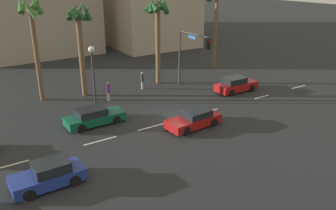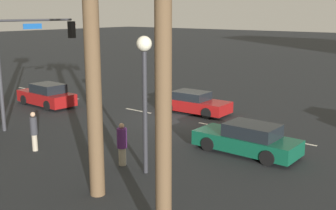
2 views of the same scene
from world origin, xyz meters
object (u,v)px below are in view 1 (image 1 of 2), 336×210
object	(u,v)px
pedestrian_1	(108,91)
palm_tree_1	(80,28)
pedestrian_0	(142,80)
palm_tree_0	(217,6)
building_2	(35,8)
car_2	(49,175)
palm_tree_3	(32,22)
palm_tree_2	(158,21)
car_1	(236,85)
car_5	(94,117)
streetlamp	(93,63)
traffic_signal	(190,50)
car_4	(194,119)

from	to	relation	value
pedestrian_1	palm_tree_1	distance (m)	6.14
pedestrian_0	palm_tree_0	distance (m)	13.50
pedestrian_0	palm_tree_1	distance (m)	7.85
pedestrian_1	building_2	distance (m)	25.08
palm_tree_0	building_2	distance (m)	25.99
car_2	palm_tree_0	world-z (taller)	palm_tree_0
palm_tree_3	palm_tree_2	bearing A→B (deg)	-7.74
car_1	palm_tree_0	distance (m)	11.49
car_5	palm_tree_1	distance (m)	9.22
car_2	palm_tree_0	size ratio (longest dim) A/B	0.40
palm_tree_1	car_5	bearing A→B (deg)	-106.06
pedestrian_0	streetlamp	bearing A→B (deg)	-168.51
car_2	palm_tree_1	distance (m)	16.25
car_1	pedestrian_0	distance (m)	9.35
traffic_signal	pedestrian_0	world-z (taller)	traffic_signal
car_1	pedestrian_0	size ratio (longest dim) A/B	2.47
car_2	palm_tree_3	xyz separation A→B (m)	(3.55, 14.37, 6.46)
streetlamp	pedestrian_0	bearing A→B (deg)	11.49
palm_tree_3	streetlamp	bearing A→B (deg)	-43.43
pedestrian_0	palm_tree_3	distance (m)	11.41
car_5	streetlamp	xyz separation A→B (m)	(1.96, 4.43, 3.09)
pedestrian_1	palm_tree_0	size ratio (longest dim) A/B	0.18
car_4	traffic_signal	size ratio (longest dim) A/B	0.76
palm_tree_1	palm_tree_3	distance (m)	3.99
streetlamp	palm_tree_0	xyz separation A→B (m)	(17.15, 3.53, 3.71)
palm_tree_1	palm_tree_2	size ratio (longest dim) A/B	0.99
car_2	building_2	bearing A→B (deg)	75.62
streetlamp	car_1	bearing A→B (deg)	-20.15
palm_tree_1	palm_tree_3	bearing A→B (deg)	164.66
traffic_signal	car_2	bearing A→B (deg)	-150.78
traffic_signal	palm_tree_0	size ratio (longest dim) A/B	0.60
car_4	car_2	bearing A→B (deg)	-171.57
pedestrian_0	pedestrian_1	size ratio (longest dim) A/B	1.01
streetlamp	building_2	world-z (taller)	building_2
building_2	palm_tree_0	bearing A→B (deg)	-53.42
pedestrian_0	pedestrian_1	bearing A→B (deg)	-164.93
car_5	palm_tree_0	bearing A→B (deg)	22.61
car_4	palm_tree_2	bearing A→B (deg)	71.15
car_2	palm_tree_0	bearing A→B (deg)	30.42
car_1	pedestrian_1	distance (m)	12.49
car_4	palm_tree_3	world-z (taller)	palm_tree_3
palm_tree_1	building_2	world-z (taller)	building_2
car_2	car_4	size ratio (longest dim) A/B	0.89
traffic_signal	pedestrian_1	world-z (taller)	traffic_signal
streetlamp	pedestrian_0	distance (m)	6.31
building_2	palm_tree_2	bearing A→B (deg)	-74.32
pedestrian_0	palm_tree_2	world-z (taller)	palm_tree_2
car_1	building_2	world-z (taller)	building_2
traffic_signal	palm_tree_1	bearing A→B (deg)	157.43
car_2	palm_tree_2	bearing A→B (deg)	39.92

